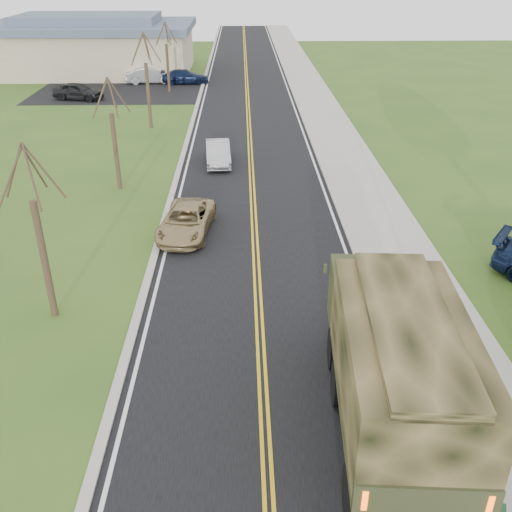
{
  "coord_description": "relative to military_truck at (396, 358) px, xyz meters",
  "views": [
    {
      "loc": [
        -0.51,
        -6.51,
        10.92
      ],
      "look_at": [
        -0.08,
        10.73,
        1.8
      ],
      "focal_mm": 40.0,
      "sensor_mm": 36.0,
      "label": 1
    }
  ],
  "objects": [
    {
      "name": "bare_tree_a",
      "position": [
        -10.19,
        5.52,
        0.36
      ],
      "size": [
        1.93,
        2.26,
        6.08
      ],
      "color": "#38281C",
      "rests_on": "ground"
    },
    {
      "name": "curb_left",
      "position": [
        -7.33,
        35.51,
        -2.21
      ],
      "size": [
        0.3,
        120.0,
        0.1
      ],
      "primitive_type": "cube",
      "color": "#9E998E",
      "rests_on": "ground"
    },
    {
      "name": "suv_champagne",
      "position": [
        -6.18,
        11.87,
        -1.64
      ],
      "size": [
        2.57,
        4.66,
        1.23
      ],
      "primitive_type": "imported",
      "rotation": [
        0.0,
        0.0,
        -0.12
      ],
      "color": "#A18A5B",
      "rests_on": "ground"
    },
    {
      "name": "bare_tree_b",
      "position": [
        -10.18,
        17.52,
        0.21
      ],
      "size": [
        1.83,
        2.14,
        5.73
      ],
      "color": "#38281C",
      "rests_on": "ground"
    },
    {
      "name": "road",
      "position": [
        -3.18,
        35.51,
        -2.26
      ],
      "size": [
        8.0,
        120.0,
        0.01
      ],
      "primitive_type": "cube",
      "color": "black",
      "rests_on": "ground"
    },
    {
      "name": "military_truck",
      "position": [
        0.0,
        0.0,
        0.0
      ],
      "size": [
        3.3,
        8.09,
        3.95
      ],
      "rotation": [
        0.0,
        0.0,
        -0.07
      ],
      "color": "black",
      "rests_on": "ground"
    },
    {
      "name": "commercial_building",
      "position": [
        -19.17,
        51.49,
        0.43
      ],
      "size": [
        25.5,
        21.5,
        5.65
      ],
      "color": "tan",
      "rests_on": "ground"
    },
    {
      "name": "lot_car_dark",
      "position": [
        -17.54,
        38.54,
        -1.54
      ],
      "size": [
        4.54,
        2.73,
        1.45
      ],
      "primitive_type": "imported",
      "rotation": [
        0.0,
        0.0,
        1.32
      ],
      "color": "black",
      "rests_on": "ground"
    },
    {
      "name": "sidewalk_right",
      "position": [
        2.72,
        35.51,
        -2.21
      ],
      "size": [
        3.2,
        120.0,
        0.1
      ],
      "primitive_type": "cube",
      "color": "#9E998E",
      "rests_on": "ground"
    },
    {
      "name": "curb_right",
      "position": [
        0.97,
        35.51,
        -2.2
      ],
      "size": [
        0.3,
        120.0,
        0.12
      ],
      "primitive_type": "cube",
      "color": "#9E998E",
      "rests_on": "ground"
    },
    {
      "name": "lot_car_navy",
      "position": [
        -9.06,
        45.23,
        -1.61
      ],
      "size": [
        4.54,
        2.01,
        1.29
      ],
      "primitive_type": "imported",
      "rotation": [
        0.0,
        0.0,
        1.62
      ],
      "color": "#0E1834",
      "rests_on": "ground"
    },
    {
      "name": "bare_tree_c",
      "position": [
        -10.19,
        29.52,
        0.51
      ],
      "size": [
        2.04,
        2.39,
        6.42
      ],
      "color": "#38281C",
      "rests_on": "ground"
    },
    {
      "name": "bare_tree_d",
      "position": [
        -10.18,
        41.52,
        0.29
      ],
      "size": [
        1.88,
        2.2,
        5.91
      ],
      "color": "#38281C",
      "rests_on": "ground"
    },
    {
      "name": "lot_car_silver",
      "position": [
        -12.44,
        45.51,
        -1.51
      ],
      "size": [
        4.73,
        2.17,
        1.5
      ],
      "primitive_type": "imported",
      "rotation": [
        0.0,
        0.0,
        1.7
      ],
      "color": "#A8A8AD",
      "rests_on": "ground"
    },
    {
      "name": "sedan_silver",
      "position": [
        -5.11,
        21.42,
        -1.61
      ],
      "size": [
        1.64,
        4.02,
        1.3
      ],
      "primitive_type": "imported",
      "rotation": [
        0.0,
        0.0,
        0.07
      ],
      "color": "#ABACB0",
      "rests_on": "ground"
    }
  ]
}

